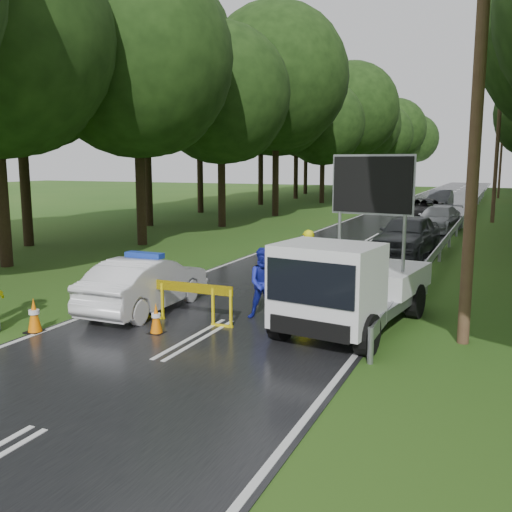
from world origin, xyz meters
The scene contains 20 objects.
ground centered at (0.00, 0.00, 0.00)m, with size 160.00×160.00×0.00m, color #234F16.
road centered at (0.00, 30.00, 0.01)m, with size 7.00×140.00×0.02m, color black.
guardrail centered at (3.70, 29.67, 0.55)m, with size 0.12×60.06×0.70m.
utility_pole_near centered at (5.20, 2.00, 5.06)m, with size 1.40×0.24×10.00m.
utility_pole_mid centered at (5.20, 28.00, 5.06)m, with size 1.40×0.24×10.00m.
utility_pole_far centered at (5.20, 54.00, 5.06)m, with size 1.40×0.24×10.00m.
police_sedan centered at (-2.33, 1.56, 0.68)m, with size 1.50×4.11×1.48m.
work_truck centered at (2.79, 1.90, 1.04)m, with size 2.77×5.06×3.84m.
barrier centered at (-0.80, 1.00, 0.73)m, with size 2.34×0.06×0.97m.
officer centered at (0.80, 5.00, 0.92)m, with size 0.67×0.44×1.84m, color #F0EC0D.
civilian centered at (0.71, 2.08, 0.86)m, with size 0.84×0.65×1.72m, color #18219D.
queue_car_first centered at (2.30, 13.19, 0.82)m, with size 1.94×4.81×1.64m, color #44474C.
queue_car_second centered at (2.60, 21.82, 0.68)m, with size 1.90×4.68×1.36m, color #A8AAB0.
queue_car_third centered at (0.99, 27.89, 0.69)m, with size 2.29×4.96×1.38m, color black.
queue_car_fourth centered at (1.15, 37.07, 0.77)m, with size 1.62×4.66×1.53m, color #43454B.
cone_near_left centered at (-3.50, -1.00, 0.38)m, with size 0.37×0.37×0.79m.
cone_center centered at (-1.00, 0.00, 0.34)m, with size 0.33×0.33×0.69m.
cone_far centered at (0.74, 5.00, 0.36)m, with size 0.35×0.35×0.74m.
cone_left_mid centered at (-3.13, 3.00, 0.37)m, with size 0.36×0.36×0.75m.
cone_right centered at (2.40, 4.50, 0.35)m, with size 0.34×0.34×0.72m.
Camera 1 is at (5.80, -10.16, 3.72)m, focal length 40.00 mm.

